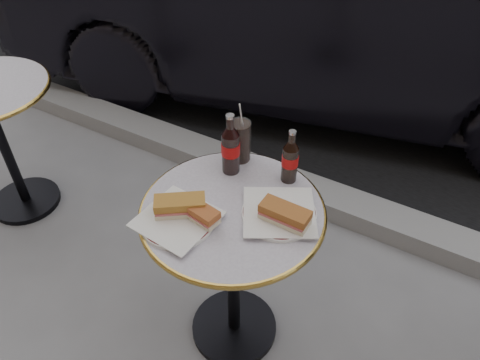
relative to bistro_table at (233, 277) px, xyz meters
The scene contains 12 objects.
ground 0.37m from the bistro_table, ahead, with size 80.00×80.00×0.00m, color gray.
curb 0.95m from the bistro_table, 90.00° to the left, with size 40.00×0.20×0.12m, color gray.
bistro_table is the anchor object (origin of this frame).
bistro_table_second 1.40m from the bistro_table, behind, with size 0.62×0.62×0.73m, color #BAB2C4, non-canonical shape.
plate_left 0.42m from the bistro_table, 130.86° to the right, with size 0.24×0.24×0.01m, color white.
plate_right 0.40m from the bistro_table, 18.98° to the left, with size 0.24×0.24×0.01m, color white.
sandwich_left_a 0.44m from the bistro_table, 139.44° to the right, with size 0.16×0.08×0.06m, color #AD742C.
sandwich_left_b 0.42m from the bistro_table, 121.32° to the right, with size 0.14×0.06×0.05m, color #AC582B.
sandwich_right 0.44m from the bistro_table, ahead, with size 0.16×0.07×0.06m, color #A15B28.
cola_bottle_left 0.52m from the bistro_table, 122.12° to the left, with size 0.07×0.07×0.24m, color black, non-canonical shape.
cola_bottle_right 0.53m from the bistro_table, 66.81° to the left, with size 0.06×0.06×0.21m, color black, non-canonical shape.
cola_glass 0.52m from the bistro_table, 114.44° to the left, with size 0.08×0.08×0.16m, color black.
Camera 1 is at (0.57, -0.93, 1.82)m, focal length 35.00 mm.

